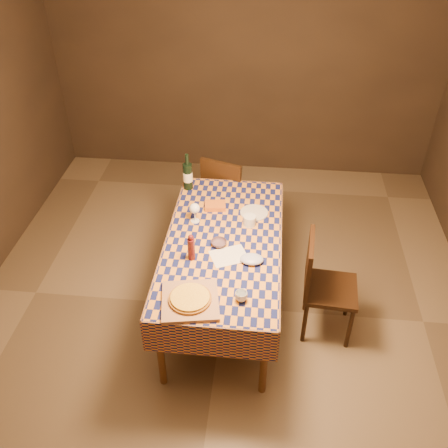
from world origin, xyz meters
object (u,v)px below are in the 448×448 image
at_px(bowl, 219,243).
at_px(white_plate, 254,213).
at_px(pizza, 190,298).
at_px(chair_right, 321,282).
at_px(dining_table, 223,248).
at_px(wine_bottle, 188,176).
at_px(chair_far, 226,192).
at_px(cutting_board, 190,301).

distance_m(bowl, white_plate, 0.53).
height_order(pizza, chair_right, chair_right).
bearing_deg(white_plate, pizza, -109.41).
height_order(dining_table, bowl, bowl).
distance_m(wine_bottle, chair_right, 1.55).
relative_size(chair_far, chair_right, 1.00).
height_order(bowl, wine_bottle, wine_bottle).
height_order(chair_far, chair_right, same).
height_order(cutting_board, chair_right, chair_right).
relative_size(dining_table, pizza, 4.85).
distance_m(dining_table, bowl, 0.12).
xyz_separation_m(white_plate, chair_right, (0.58, -0.54, -0.25)).
bearing_deg(wine_bottle, dining_table, -61.35).
relative_size(bowl, wine_bottle, 0.35).
bearing_deg(white_plate, chair_right, -42.90).
bearing_deg(wine_bottle, cutting_board, -80.40).
bearing_deg(chair_right, wine_bottle, 143.98).
height_order(pizza, chair_far, chair_far).
bearing_deg(cutting_board, white_plate, 70.59).
xyz_separation_m(dining_table, wine_bottle, (-0.41, 0.74, 0.21)).
distance_m(pizza, wine_bottle, 1.47).
bearing_deg(bowl, cutting_board, -101.52).
distance_m(cutting_board, chair_far, 1.80).
relative_size(white_plate, chair_right, 0.26).
height_order(pizza, bowl, pizza).
bearing_deg(bowl, chair_far, 92.96).
xyz_separation_m(chair_far, chair_right, (0.90, -1.22, 0.00)).
bearing_deg(dining_table, cutting_board, -102.89).
distance_m(pizza, chair_far, 1.81).
relative_size(cutting_board, bowl, 3.13).
xyz_separation_m(pizza, bowl, (0.13, 0.64, -0.02)).
bearing_deg(chair_right, bowl, 174.62).
distance_m(pizza, bowl, 0.66).
relative_size(dining_table, white_plate, 7.63).
height_order(cutting_board, wine_bottle, wine_bottle).
height_order(dining_table, chair_right, chair_right).
xyz_separation_m(dining_table, white_plate, (0.23, 0.40, 0.08)).
relative_size(white_plate, chair_far, 0.26).
bearing_deg(pizza, dining_table, 77.11).
xyz_separation_m(cutting_board, white_plate, (0.39, 1.10, -0.01)).
relative_size(cutting_board, pizza, 1.04).
bearing_deg(dining_table, chair_far, 94.71).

